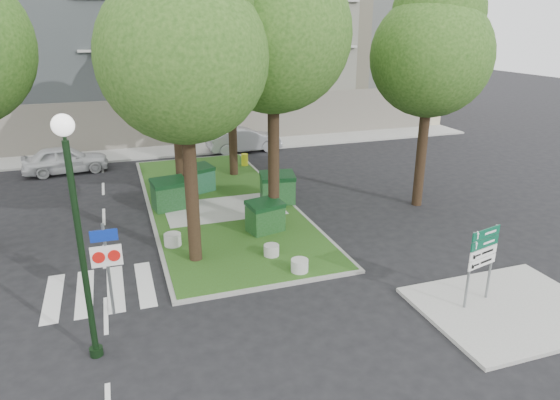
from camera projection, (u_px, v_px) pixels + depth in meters
name	position (u px, v px, depth m)	size (l,w,h in m)	color
ground	(258.00, 289.00, 15.51)	(120.00, 120.00, 0.00)	black
median_island	(219.00, 203.00, 22.77)	(6.00, 16.00, 0.12)	#294A15
median_kerb	(219.00, 203.00, 22.77)	(6.30, 16.30, 0.10)	gray
sidewalk_corner	(509.00, 309.00, 14.35)	(5.00, 4.00, 0.12)	#999993
building_sidewalk	(176.00, 150.00, 31.97)	(42.00, 3.00, 0.12)	#999993
zebra_crossing	(130.00, 286.00, 15.70)	(5.00, 3.00, 0.01)	silver
apartment_building	(154.00, 19.00, 35.97)	(41.00, 12.00, 16.00)	#B9B08B
tree_median_near_left	(185.00, 41.00, 14.89)	(5.20, 5.20, 10.53)	black
tree_median_near_right	(275.00, 18.00, 17.51)	(5.60, 5.60, 11.46)	black
tree_median_mid	(174.00, 44.00, 20.95)	(4.80, 4.80, 9.99)	black
tree_median_far	(230.00, 11.00, 24.14)	(5.80, 5.80, 11.93)	black
tree_street_right	(433.00, 44.00, 20.42)	(5.00, 5.00, 10.06)	black
dumpster_a	(170.00, 194.00, 21.67)	(1.62, 1.27, 1.37)	#0E3613
dumpster_b	(198.00, 179.00, 23.92)	(1.67, 1.44, 1.31)	#134227
dumpster_c	(265.00, 216.00, 19.35)	(1.55, 1.25, 1.26)	#103711
dumpster_d	(278.00, 188.00, 22.40)	(1.67, 1.29, 1.41)	#134018
bollard_left	(173.00, 239.00, 18.22)	(0.62, 0.62, 0.45)	#ACADA7
bollard_right	(300.00, 265.00, 16.32)	(0.57, 0.57, 0.41)	#ACADA7
bollard_mid	(271.00, 250.00, 17.44)	(0.54, 0.54, 0.39)	#A4A49F
litter_bin	(245.00, 160.00, 28.34)	(0.38, 0.38, 0.66)	#C1C717
street_lamp	(76.00, 213.00, 11.18)	(0.48, 0.48, 6.04)	black
traffic_sign_pole	(107.00, 257.00, 13.63)	(0.83, 0.09, 2.77)	slate
directional_sign	(482.00, 254.00, 14.05)	(1.14, 0.33, 2.34)	slate
car_white	(65.00, 159.00, 27.24)	(1.78, 4.41, 1.50)	silver
car_silver	(244.00, 140.00, 31.75)	(1.63, 4.68, 1.54)	#95979C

